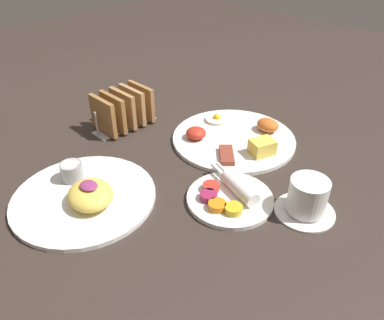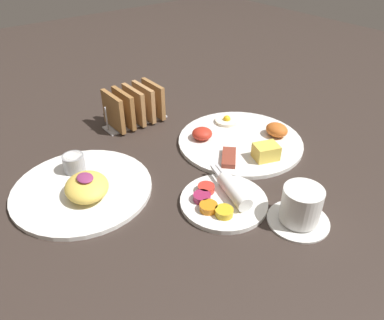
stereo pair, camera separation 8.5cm
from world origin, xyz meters
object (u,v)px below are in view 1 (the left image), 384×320
plate_foreground (85,194)px  coffee_cup (307,198)px  plate_breakfast (235,137)px  plate_condiments (230,196)px  toast_rack (123,110)px

plate_foreground → coffee_cup: 0.45m
plate_breakfast → coffee_cup: bearing=-23.1°
plate_condiments → plate_foreground: (-0.22, -0.21, 0.00)m
plate_foreground → coffee_cup: size_ratio=2.47×
plate_condiments → plate_breakfast: bearing=126.9°
coffee_cup → toast_rack: bearing=-176.1°
plate_breakfast → toast_rack: toast_rack is taller
plate_breakfast → toast_rack: bearing=-150.1°
plate_condiments → coffee_cup: coffee_cup is taller
toast_rack → coffee_cup: bearing=3.9°
plate_condiments → coffee_cup: (0.13, 0.08, 0.02)m
plate_condiments → plate_foreground: 0.30m
plate_breakfast → plate_condiments: size_ratio=1.75×
plate_breakfast → toast_rack: 0.31m
plate_breakfast → coffee_cup: (0.27, -0.12, 0.03)m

